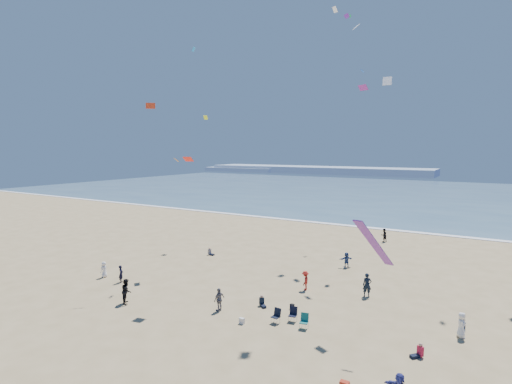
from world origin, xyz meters
The scene contains 13 objects.
ground centered at (0.00, 0.00, 0.00)m, with size 220.00×220.00×0.00m, color tan.
ocean centered at (0.00, 95.00, 0.03)m, with size 220.00×100.00×0.06m, color #476B84.
surf_line centered at (0.00, 45.00, 0.04)m, with size 220.00×1.20×0.08m, color white.
headland_far centered at (-60.00, 170.00, 1.60)m, with size 110.00×20.00×3.20m, color #7A8EA8.
headland_near centered at (-100.00, 165.00, 1.00)m, with size 40.00×14.00×2.00m, color #7A8EA8.
standing_flyers centered at (2.66, 12.47, 0.83)m, with size 29.83×40.18×1.90m.
seated_group centered at (2.11, 5.88, 0.42)m, with size 24.71×28.00×0.84m.
chair_cluster centered at (4.09, 9.04, 0.50)m, with size 2.68×1.48×1.00m.
white_tote centered at (1.20, 7.47, 0.20)m, with size 0.35×0.20×0.40m, color silver.
black_backpack centered at (3.05, 11.47, 0.19)m, with size 0.30×0.22×0.38m, color black.
cooler centered at (9.51, 3.99, 0.15)m, with size 0.45×0.30×0.30m, color #AF2D19.
navy_bag centered at (14.15, 14.04, 0.17)m, with size 0.28×0.18×0.34m, color black.
kites_aloft centered at (9.47, 13.08, 14.49)m, with size 42.31×45.39×24.32m.
Camera 1 is at (15.28, -14.30, 11.78)m, focal length 28.00 mm.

